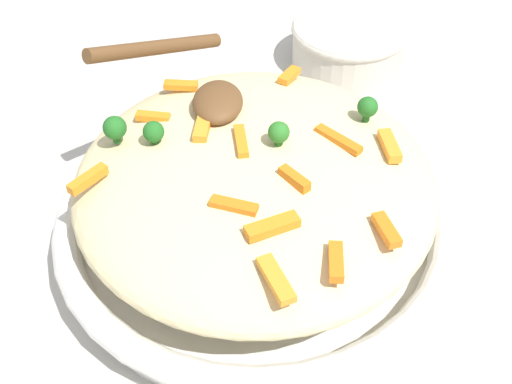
{
  "coord_description": "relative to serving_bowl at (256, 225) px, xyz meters",
  "views": [
    {
      "loc": [
        -0.36,
        0.0,
        0.41
      ],
      "look_at": [
        0.0,
        0.0,
        0.06
      ],
      "focal_mm": 45.36,
      "sensor_mm": 36.0,
      "label": 1
    }
  ],
  "objects": [
    {
      "name": "serving_bowl",
      "position": [
        0.0,
        0.0,
        0.0
      ],
      "size": [
        0.32,
        0.32,
        0.05
      ],
      "color": "white",
      "rests_on": "ground_plane"
    },
    {
      "name": "ground_plane",
      "position": [
        0.0,
        0.0,
        -0.03
      ],
      "size": [
        2.4,
        2.4,
        0.0
      ],
      "primitive_type": "plane",
      "color": "beige"
    },
    {
      "name": "carrot_piece_9",
      "position": [
        -0.12,
        -0.01,
        0.07
      ],
      "size": [
        0.04,
        0.02,
        0.01
      ],
      "primitive_type": "cube",
      "rotation": [
        0.0,
        0.0,
        3.55
      ],
      "color": "orange",
      "rests_on": "pasta_mound"
    },
    {
      "name": "carrot_piece_0",
      "position": [
        0.11,
        -0.03,
        0.07
      ],
      "size": [
        0.03,
        0.02,
        0.01
      ],
      "primitive_type": "cube",
      "rotation": [
        0.0,
        0.0,
        2.57
      ],
      "color": "orange",
      "rests_on": "pasta_mound"
    },
    {
      "name": "broccoli_floret_0",
      "position": [
        0.05,
        -0.09,
        0.08
      ],
      "size": [
        0.02,
        0.02,
        0.02
      ],
      "color": "#205B1C",
      "rests_on": "pasta_mound"
    },
    {
      "name": "carrot_piece_8",
      "position": [
        -0.03,
        -0.03,
        0.08
      ],
      "size": [
        0.02,
        0.02,
        0.01
      ],
      "primitive_type": "cube",
      "rotation": [
        0.0,
        0.0,
        3.85
      ],
      "color": "orange",
      "rests_on": "pasta_mound"
    },
    {
      "name": "carrot_piece_7",
      "position": [
        -0.08,
        -0.01,
        0.08
      ],
      "size": [
        0.02,
        0.04,
        0.01
      ],
      "primitive_type": "cube",
      "rotation": [
        0.0,
        0.0,
        5.13
      ],
      "color": "orange",
      "rests_on": "pasta_mound"
    },
    {
      "name": "carrot_piece_12",
      "position": [
        -0.1,
        -0.05,
        0.08
      ],
      "size": [
        0.03,
        0.01,
        0.01
      ],
      "primitive_type": "cube",
      "rotation": [
        0.0,
        0.0,
        6.22
      ],
      "color": "orange",
      "rests_on": "pasta_mound"
    },
    {
      "name": "pasta_mound",
      "position": [
        0.0,
        0.0,
        0.05
      ],
      "size": [
        0.29,
        0.28,
        0.06
      ],
      "primitive_type": "ellipsoid",
      "color": "beige",
      "rests_on": "serving_bowl"
    },
    {
      "name": "carrot_piece_2",
      "position": [
        0.01,
        0.01,
        0.08
      ],
      "size": [
        0.04,
        0.01,
        0.01
      ],
      "primitive_type": "cube",
      "rotation": [
        0.0,
        0.0,
        0.12
      ],
      "color": "orange",
      "rests_on": "pasta_mound"
    },
    {
      "name": "carrot_piece_4",
      "position": [
        0.01,
        -0.1,
        0.08
      ],
      "size": [
        0.03,
        0.01,
        0.01
      ],
      "primitive_type": "cube",
      "rotation": [
        0.0,
        0.0,
        3.27
      ],
      "color": "orange",
      "rests_on": "pasta_mound"
    },
    {
      "name": "carrot_piece_11",
      "position": [
        -0.06,
        0.01,
        0.08
      ],
      "size": [
        0.02,
        0.03,
        0.01
      ],
      "primitive_type": "cube",
      "rotation": [
        0.0,
        0.0,
        4.4
      ],
      "color": "orange",
      "rests_on": "pasta_mound"
    },
    {
      "name": "carrot_piece_10",
      "position": [
        -0.08,
        -0.09,
        0.07
      ],
      "size": [
        0.03,
        0.02,
        0.01
      ],
      "primitive_type": "cube",
      "rotation": [
        0.0,
        0.0,
        3.44
      ],
      "color": "orange",
      "rests_on": "pasta_mound"
    },
    {
      "name": "carrot_piece_6",
      "position": [
        0.05,
        0.08,
        0.07
      ],
      "size": [
        0.01,
        0.03,
        0.01
      ],
      "primitive_type": "cube",
      "rotation": [
        0.0,
        0.0,
        4.57
      ],
      "color": "orange",
      "rests_on": "pasta_mound"
    },
    {
      "name": "carrot_piece_5",
      "position": [
        -0.03,
        0.12,
        0.08
      ],
      "size": [
        0.03,
        0.03,
        0.01
      ],
      "primitive_type": "cube",
      "rotation": [
        0.0,
        0.0,
        5.61
      ],
      "color": "orange",
      "rests_on": "pasta_mound"
    },
    {
      "name": "serving_spoon",
      "position": [
        0.07,
        0.05,
        0.09
      ],
      "size": [
        0.13,
        0.12,
        0.06
      ],
      "color": "brown",
      "rests_on": "pasta_mound"
    },
    {
      "name": "broccoli_floret_1",
      "position": [
        0.01,
        -0.02,
        0.09
      ],
      "size": [
        0.02,
        0.02,
        0.02
      ],
      "color": "#296820",
      "rests_on": "pasta_mound"
    },
    {
      "name": "broccoli_floret_3",
      "position": [
        0.01,
        0.08,
        0.08
      ],
      "size": [
        0.02,
        0.02,
        0.02
      ],
      "color": "#205B1C",
      "rests_on": "pasta_mound"
    },
    {
      "name": "broccoli_floret_2",
      "position": [
        0.02,
        0.11,
        0.08
      ],
      "size": [
        0.02,
        0.02,
        0.02
      ],
      "color": "#205B1C",
      "rests_on": "pasta_mound"
    },
    {
      "name": "carrot_piece_1",
      "position": [
        0.09,
        0.06,
        0.07
      ],
      "size": [
        0.01,
        0.03,
        0.01
      ],
      "primitive_type": "cube",
      "rotation": [
        0.0,
        0.0,
        4.63
      ],
      "color": "orange",
      "rests_on": "pasta_mound"
    },
    {
      "name": "carrot_piece_13",
      "position": [
        0.01,
        -0.06,
        0.08
      ],
      "size": [
        0.03,
        0.03,
        0.01
      ],
      "primitive_type": "cube",
      "rotation": [
        0.0,
        0.0,
        0.79
      ],
      "color": "orange",
      "rests_on": "pasta_mound"
    },
    {
      "name": "carrot_piece_3",
      "position": [
        0.03,
        0.04,
        0.08
      ],
      "size": [
        0.04,
        0.01,
        0.01
      ],
      "primitive_type": "cube",
      "rotation": [
        0.0,
        0.0,
        6.18
      ],
      "color": "orange",
      "rests_on": "pasta_mound"
    },
    {
      "name": "companion_bowl",
      "position": [
        0.28,
        -0.11,
        0.0
      ],
      "size": [
        0.13,
        0.13,
        0.05
      ],
      "color": "beige",
      "rests_on": "ground_plane"
    }
  ]
}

